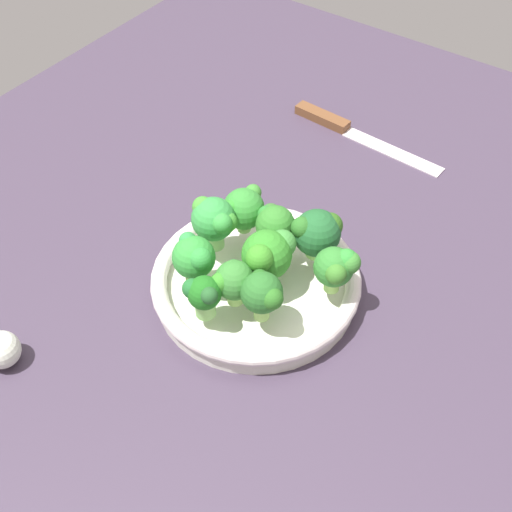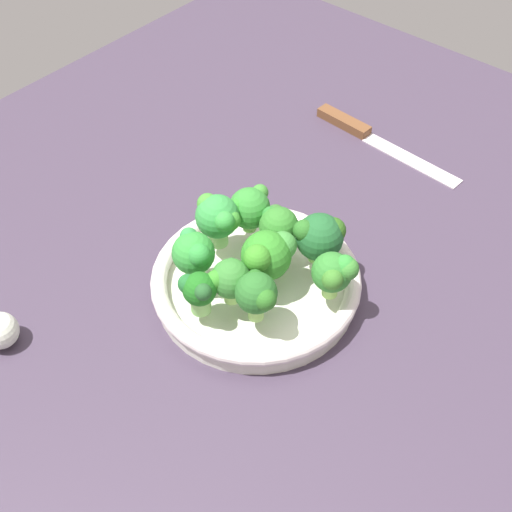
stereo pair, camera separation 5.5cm
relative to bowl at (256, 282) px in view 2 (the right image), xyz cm
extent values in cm
cube|color=#403447|center=(-3.59, -3.92, -3.14)|extent=(130.00, 130.00, 2.50)
cylinder|color=silver|center=(0.00, 0.00, -1.05)|extent=(25.35, 25.35, 1.66)
torus|color=silver|center=(0.00, 0.00, 0.80)|extent=(26.41, 26.41, 2.03)
cylinder|color=#8CBE5E|center=(-4.53, 5.25, 3.12)|extent=(1.88, 1.88, 2.61)
sphere|color=#296827|center=(-4.53, 5.25, 6.02)|extent=(4.92, 4.92, 4.92)
sphere|color=#225E1E|center=(-3.20, 4.35, 7.08)|extent=(2.06, 2.06, 2.06)
sphere|color=#2A6A21|center=(-6.29, 5.74, 6.64)|extent=(2.56, 2.56, 2.56)
cylinder|color=#97C966|center=(-0.63, 5.18, 2.90)|extent=(1.90, 1.90, 2.17)
sphere|color=#357A30|center=(-0.63, 5.18, 5.53)|extent=(4.78, 4.78, 4.78)
sphere|color=#348B39|center=(0.47, 3.89, 5.89)|extent=(1.94, 1.94, 1.94)
sphere|color=#358A27|center=(0.21, 6.80, 6.12)|extent=(2.34, 2.34, 2.34)
cylinder|color=#99CA65|center=(-1.46, -0.17, 2.78)|extent=(2.04, 2.04, 1.93)
sphere|color=#318526|center=(-1.46, -0.17, 5.74)|extent=(6.14, 6.14, 6.14)
sphere|color=#398D26|center=(-1.95, 2.01, 7.36)|extent=(3.30, 3.30, 3.30)
sphere|color=#3C8A37|center=(-2.21, -2.31, 6.30)|extent=(3.50, 3.50, 3.50)
cylinder|color=#7DC160|center=(0.74, -5.22, 2.85)|extent=(2.37, 2.37, 2.08)
sphere|color=#32792A|center=(0.74, -5.22, 5.52)|extent=(5.01, 5.01, 5.01)
sphere|color=#346A2B|center=(2.20, -6.35, 5.97)|extent=(2.44, 2.44, 2.44)
sphere|color=#2A772B|center=(2.34, -5.56, 6.20)|extent=(2.30, 2.30, 2.30)
cylinder|color=#8FCA74|center=(7.12, -0.88, 3.20)|extent=(2.53, 2.53, 2.77)
sphere|color=green|center=(7.12, -0.88, 6.40)|extent=(5.58, 5.58, 5.58)
sphere|color=#409330|center=(8.74, -0.92, 7.55)|extent=(2.70, 2.70, 2.70)
sphere|color=green|center=(5.08, -0.03, 7.44)|extent=(2.57, 2.57, 2.57)
sphere|color=green|center=(5.24, -1.18, 6.72)|extent=(2.67, 2.67, 2.67)
cylinder|color=#98D061|center=(5.38, 5.23, 2.95)|extent=(2.48, 2.48, 2.27)
sphere|color=green|center=(5.38, 5.23, 5.79)|extent=(5.25, 5.25, 5.25)
sphere|color=#308B41|center=(6.76, 4.50, 7.17)|extent=(2.20, 2.20, 2.20)
sphere|color=green|center=(3.83, 5.78, 6.97)|extent=(2.79, 2.79, 2.79)
cylinder|color=#82BF5F|center=(5.79, -5.44, 2.73)|extent=(1.80, 1.80, 1.84)
sphere|color=#328630|center=(5.79, -5.44, 5.42)|extent=(5.43, 5.43, 5.43)
sphere|color=#3B8530|center=(5.88, -7.63, 6.59)|extent=(2.21, 2.21, 2.21)
sphere|color=#2F8B2A|center=(6.37, -4.03, 6.46)|extent=(2.23, 2.23, 2.23)
cylinder|color=#98D263|center=(-8.97, -3.17, 2.94)|extent=(1.89, 1.89, 2.26)
sphere|color=#317C2E|center=(-8.97, -3.17, 5.66)|extent=(4.87, 4.87, 4.87)
sphere|color=#3A7A29|center=(-10.05, -1.75, 6.42)|extent=(2.55, 2.55, 2.55)
sphere|color=#3B8631|center=(-10.49, -3.71, 6.72)|extent=(2.82, 2.82, 2.82)
sphere|color=#308C33|center=(-10.15, -4.04, 6.97)|extent=(2.65, 2.65, 2.65)
cylinder|color=#87C56A|center=(1.07, 8.69, 2.99)|extent=(2.44, 2.44, 2.35)
sphere|color=#1C671B|center=(1.07, 8.69, 5.48)|extent=(4.05, 4.05, 4.05)
sphere|color=#20652B|center=(2.39, 9.23, 5.87)|extent=(2.35, 2.35, 2.35)
sphere|color=#225726|center=(-0.26, 9.39, 6.56)|extent=(2.01, 2.01, 2.01)
cylinder|color=#96D86A|center=(-4.26, -7.00, 2.70)|extent=(2.47, 2.47, 1.77)
sphere|color=#205C2C|center=(-4.26, -7.00, 5.54)|extent=(6.00, 6.00, 6.00)
sphere|color=#2D5F1B|center=(-5.19, -8.43, 6.20)|extent=(3.29, 3.29, 3.29)
sphere|color=#296723|center=(-2.94, -5.49, 6.94)|extent=(2.72, 2.72, 2.72)
cube|color=silver|center=(-0.63, -35.90, -1.69)|extent=(17.12, 3.52, 0.40)
cube|color=brown|center=(12.65, -36.62, -1.14)|extent=(9.71, 2.72, 1.50)
sphere|color=silver|center=(17.74, 25.70, 0.36)|extent=(4.48, 4.48, 4.48)
camera|label=1|loc=(-34.38, 48.47, 66.69)|focal=49.78mm
camera|label=2|loc=(-38.74, 45.06, 66.69)|focal=49.78mm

